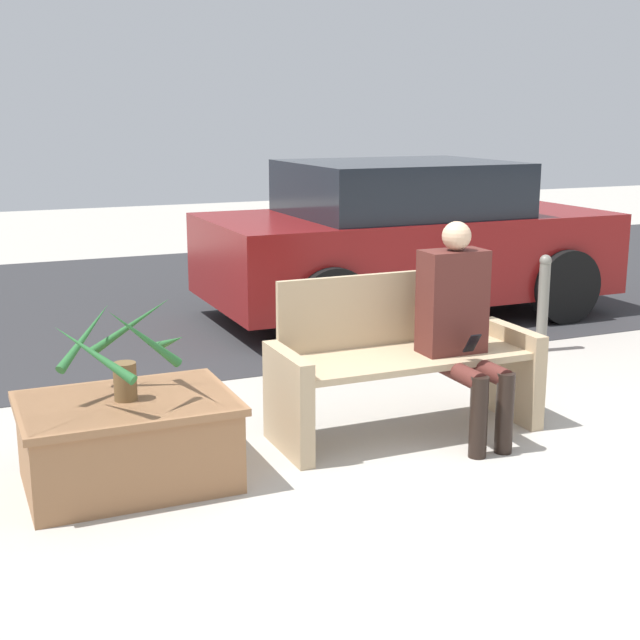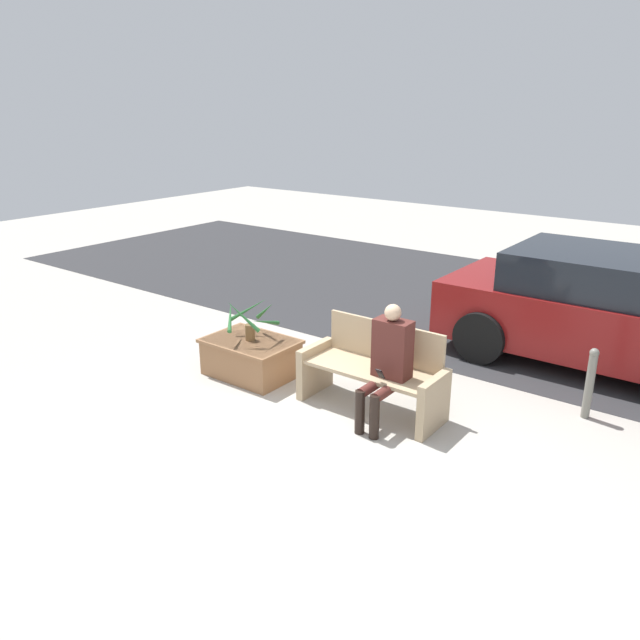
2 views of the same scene
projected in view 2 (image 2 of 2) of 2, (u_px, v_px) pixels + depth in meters
The scene contains 8 objects.
ground_plane at pixel (312, 443), 6.26m from camera, with size 30.00×30.00×0.00m, color #ADA89E.
road_surface at pixel (512, 309), 10.38m from camera, with size 20.00×6.00×0.01m, color #2D2D30.
bench at pixel (374, 372), 6.85m from camera, with size 1.63×0.60×0.96m.
person_seated at pixel (388, 360), 6.45m from camera, with size 0.39×0.62×1.30m.
planter_box at pixel (251, 356), 7.78m from camera, with size 1.11×0.80×0.47m.
potted_plant at pixel (250, 320), 7.62m from camera, with size 0.66×0.71×0.56m.
parked_car at pixel (596, 309), 8.01m from camera, with size 3.83×1.98×1.48m.
bollard_post at pixel (590, 382), 6.65m from camera, with size 0.10×0.10×0.80m.
Camera 2 is at (3.38, -4.36, 3.21)m, focal length 35.00 mm.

